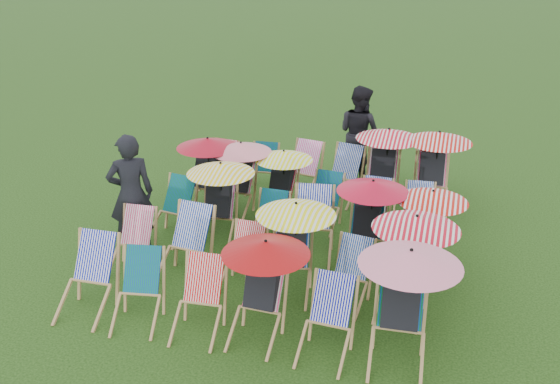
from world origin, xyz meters
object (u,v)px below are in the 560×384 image
(person_rear, at_px, (359,133))
(deckchair_29, at_px, (433,169))
(deckchair_0, at_px, (86,278))
(deckchair_5, at_px, (402,305))
(person_left, at_px, (131,194))

(person_rear, bearing_deg, deckchair_29, 177.15)
(deckchair_0, relative_size, deckchair_5, 0.70)
(person_rear, bearing_deg, person_left, 87.43)
(deckchair_5, height_order, person_left, person_left)
(deckchair_29, bearing_deg, person_left, -150.04)
(deckchair_5, relative_size, person_rear, 0.74)
(deckchair_0, distance_m, person_rear, 6.38)
(deckchair_29, bearing_deg, person_rear, 140.38)
(deckchair_5, height_order, deckchair_29, deckchair_5)
(deckchair_29, xyz_separation_m, person_rear, (-1.54, 1.07, 0.21))
(deckchair_5, xyz_separation_m, person_rear, (-1.50, 5.66, 0.21))
(deckchair_29, relative_size, person_rear, 0.74)
(deckchair_0, height_order, person_left, person_left)
(deckchair_0, xyz_separation_m, deckchair_29, (4.13, 4.74, 0.25))
(deckchair_29, distance_m, person_left, 5.32)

